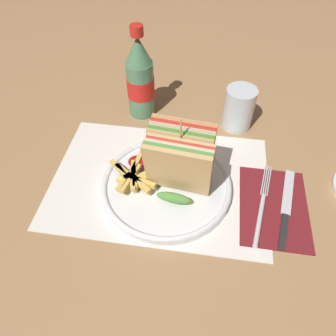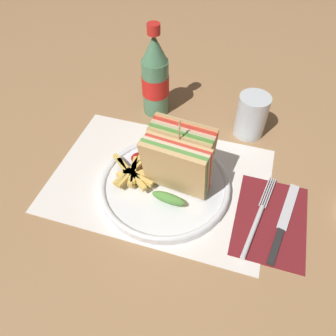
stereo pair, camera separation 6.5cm
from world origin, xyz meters
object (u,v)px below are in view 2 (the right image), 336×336
(club_sandwich, at_px, (178,162))
(glass_near, at_px, (251,118))
(knife, at_px, (283,222))
(coke_bottle_near, at_px, (155,77))
(plate_main, at_px, (165,185))
(fork, at_px, (256,222))

(club_sandwich, relative_size, glass_near, 1.60)
(knife, height_order, glass_near, glass_near)
(knife, distance_m, coke_bottle_near, 0.43)
(knife, bearing_deg, glass_near, 122.55)
(club_sandwich, bearing_deg, plate_main, -162.99)
(coke_bottle_near, bearing_deg, fork, -43.43)
(plate_main, distance_m, glass_near, 0.26)
(knife, relative_size, coke_bottle_near, 0.86)
(fork, distance_m, knife, 0.05)
(plate_main, xyz_separation_m, club_sandwich, (0.02, 0.01, 0.07))
(glass_near, bearing_deg, plate_main, -122.11)
(plate_main, relative_size, coke_bottle_near, 1.18)
(glass_near, bearing_deg, fork, -78.84)
(fork, bearing_deg, coke_bottle_near, 146.45)
(fork, xyz_separation_m, coke_bottle_near, (-0.28, 0.27, 0.09))
(knife, bearing_deg, plate_main, -174.28)
(coke_bottle_near, bearing_deg, plate_main, -67.51)
(knife, height_order, coke_bottle_near, coke_bottle_near)
(club_sandwich, relative_size, fork, 0.83)
(plate_main, xyz_separation_m, coke_bottle_near, (-0.10, 0.23, 0.09))
(club_sandwich, bearing_deg, knife, -6.55)
(knife, xyz_separation_m, coke_bottle_near, (-0.33, 0.25, 0.09))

